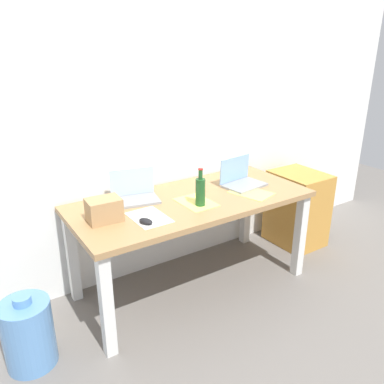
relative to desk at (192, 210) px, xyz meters
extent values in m
plane|color=slate|center=(0.00, 0.00, -0.64)|extent=(8.00, 8.00, 0.00)
cube|color=white|center=(0.00, 0.45, 0.66)|extent=(5.20, 0.08, 2.60)
cube|color=#A37A4C|center=(0.00, 0.00, 0.07)|extent=(1.74, 0.78, 0.04)
cube|color=silver|center=(-0.81, -0.33, -0.29)|extent=(0.07, 0.07, 0.69)
cube|color=silver|center=(0.81, -0.33, -0.29)|extent=(0.07, 0.07, 0.69)
cube|color=silver|center=(-0.81, 0.33, -0.29)|extent=(0.07, 0.07, 0.69)
cube|color=silver|center=(0.81, 0.33, -0.29)|extent=(0.07, 0.07, 0.69)
cube|color=gray|center=(-0.37, 0.16, 0.10)|extent=(0.35, 0.26, 0.02)
cube|color=silver|center=(-0.34, 0.26, 0.21)|extent=(0.31, 0.08, 0.20)
cube|color=gray|center=(0.48, -0.02, 0.10)|extent=(0.34, 0.26, 0.02)
cube|color=#8CB7EA|center=(0.46, 0.09, 0.21)|extent=(0.32, 0.06, 0.20)
cylinder|color=#1E5123|center=(-0.02, -0.14, 0.19)|extent=(0.07, 0.07, 0.19)
cylinder|color=#1E5123|center=(-0.02, -0.14, 0.32)|extent=(0.03, 0.03, 0.07)
cylinder|color=#B21E19|center=(-0.02, -0.14, 0.36)|extent=(0.03, 0.03, 0.01)
ellipsoid|color=black|center=(-0.47, -0.19, 0.11)|extent=(0.09, 0.11, 0.03)
cube|color=tan|center=(-0.66, -0.01, 0.17)|extent=(0.21, 0.16, 0.15)
cube|color=#F4E06B|center=(0.43, -0.15, 0.09)|extent=(0.29, 0.34, 0.00)
cube|color=#F4E06B|center=(-0.02, -0.08, 0.09)|extent=(0.22, 0.30, 0.00)
cube|color=white|center=(-0.41, -0.12, 0.09)|extent=(0.22, 0.30, 0.00)
cylinder|color=#598CC6|center=(-1.23, -0.15, -0.43)|extent=(0.29, 0.29, 0.42)
cylinder|color=#598CC6|center=(-1.23, -0.15, -0.20)|extent=(0.10, 0.10, 0.05)
cube|color=#C68938|center=(1.21, 0.07, -0.30)|extent=(0.40, 0.48, 0.69)
camera|label=1|loc=(-1.41, -2.17, 1.15)|focal=36.33mm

